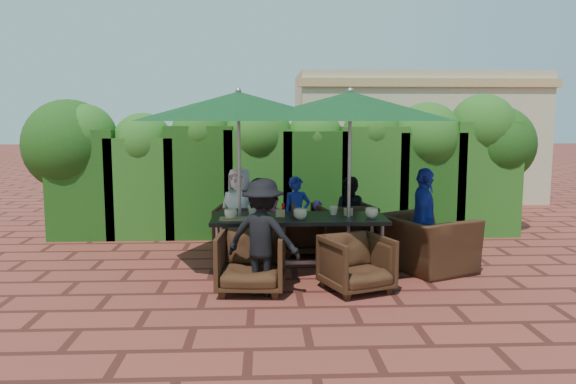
{
  "coord_description": "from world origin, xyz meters",
  "views": [
    {
      "loc": [
        -0.42,
        -7.59,
        2.05
      ],
      "look_at": [
        -0.06,
        0.4,
        1.01
      ],
      "focal_mm": 35.0,
      "sensor_mm": 36.0,
      "label": 1
    }
  ],
  "objects_px": {
    "chair_far_mid": "(302,232)",
    "umbrella_left": "(239,107)",
    "dining_table": "(299,222)",
    "chair_near_left": "(251,258)",
    "chair_end_right": "(426,234)",
    "umbrella_right": "(350,107)",
    "chair_far_left": "(243,227)",
    "chair_far_right": "(344,226)",
    "chair_near_right": "(357,261)"
  },
  "relations": [
    {
      "from": "chair_far_left",
      "to": "chair_end_right",
      "type": "relative_size",
      "value": 0.72
    },
    {
      "from": "dining_table",
      "to": "umbrella_left",
      "type": "distance_m",
      "value": 1.73
    },
    {
      "from": "chair_far_mid",
      "to": "chair_near_left",
      "type": "height_order",
      "value": "chair_near_left"
    },
    {
      "from": "umbrella_left",
      "to": "chair_end_right",
      "type": "xyz_separation_m",
      "value": [
        2.53,
        -0.03,
        -1.72
      ]
    },
    {
      "from": "umbrella_left",
      "to": "chair_far_left",
      "type": "height_order",
      "value": "umbrella_left"
    },
    {
      "from": "umbrella_right",
      "to": "chair_far_right",
      "type": "bearing_deg",
      "value": 85.27
    },
    {
      "from": "chair_far_right",
      "to": "chair_near_left",
      "type": "relative_size",
      "value": 1.06
    },
    {
      "from": "chair_near_left",
      "to": "chair_far_mid",
      "type": "bearing_deg",
      "value": 72.84
    },
    {
      "from": "umbrella_right",
      "to": "chair_far_right",
      "type": "xyz_separation_m",
      "value": [
        0.09,
        1.05,
        -1.79
      ]
    },
    {
      "from": "dining_table",
      "to": "umbrella_right",
      "type": "bearing_deg",
      "value": -4.87
    },
    {
      "from": "chair_near_left",
      "to": "chair_end_right",
      "type": "relative_size",
      "value": 0.71
    },
    {
      "from": "dining_table",
      "to": "chair_near_left",
      "type": "xyz_separation_m",
      "value": [
        -0.63,
        -0.89,
        -0.27
      ]
    },
    {
      "from": "chair_end_right",
      "to": "dining_table",
      "type": "bearing_deg",
      "value": 65.17
    },
    {
      "from": "dining_table",
      "to": "umbrella_right",
      "type": "distance_m",
      "value": 1.68
    },
    {
      "from": "chair_near_left",
      "to": "dining_table",
      "type": "bearing_deg",
      "value": 59.33
    },
    {
      "from": "chair_far_left",
      "to": "chair_near_right",
      "type": "bearing_deg",
      "value": 132.15
    },
    {
      "from": "chair_far_right",
      "to": "chair_end_right",
      "type": "xyz_separation_m",
      "value": [
        0.98,
        -1.01,
        0.07
      ]
    },
    {
      "from": "chair_near_left",
      "to": "chair_end_right",
      "type": "xyz_separation_m",
      "value": [
        2.36,
        0.87,
        0.1
      ]
    },
    {
      "from": "chair_near_left",
      "to": "chair_end_right",
      "type": "height_order",
      "value": "chair_end_right"
    },
    {
      "from": "chair_far_left",
      "to": "chair_far_mid",
      "type": "distance_m",
      "value": 0.9
    },
    {
      "from": "chair_near_left",
      "to": "umbrella_right",
      "type": "bearing_deg",
      "value": 37.26
    },
    {
      "from": "dining_table",
      "to": "chair_far_mid",
      "type": "relative_size",
      "value": 3.38
    },
    {
      "from": "umbrella_right",
      "to": "chair_far_left",
      "type": "relative_size",
      "value": 3.48
    },
    {
      "from": "chair_far_mid",
      "to": "chair_far_right",
      "type": "distance_m",
      "value": 0.65
    },
    {
      "from": "chair_far_left",
      "to": "chair_far_mid",
      "type": "height_order",
      "value": "chair_far_left"
    },
    {
      "from": "chair_far_right",
      "to": "chair_end_right",
      "type": "distance_m",
      "value": 1.41
    },
    {
      "from": "chair_far_left",
      "to": "chair_near_left",
      "type": "distance_m",
      "value": 1.93
    },
    {
      "from": "umbrella_right",
      "to": "chair_end_right",
      "type": "relative_size",
      "value": 2.52
    },
    {
      "from": "chair_far_mid",
      "to": "umbrella_left",
      "type": "bearing_deg",
      "value": 40.36
    },
    {
      "from": "umbrella_right",
      "to": "chair_far_mid",
      "type": "relative_size",
      "value": 4.17
    },
    {
      "from": "chair_far_mid",
      "to": "umbrella_right",
      "type": "bearing_deg",
      "value": 112.48
    },
    {
      "from": "chair_near_left",
      "to": "umbrella_left",
      "type": "bearing_deg",
      "value": 105.08
    },
    {
      "from": "chair_far_mid",
      "to": "chair_end_right",
      "type": "distance_m",
      "value": 1.91
    },
    {
      "from": "dining_table",
      "to": "chair_far_mid",
      "type": "xyz_separation_m",
      "value": [
        0.11,
        0.96,
        -0.33
      ]
    },
    {
      "from": "chair_far_right",
      "to": "chair_far_mid",
      "type": "bearing_deg",
      "value": -8.03
    },
    {
      "from": "dining_table",
      "to": "chair_end_right",
      "type": "xyz_separation_m",
      "value": [
        1.74,
        -0.02,
        -0.18
      ]
    },
    {
      "from": "chair_far_left",
      "to": "chair_far_mid",
      "type": "bearing_deg",
      "value": -178.61
    },
    {
      "from": "umbrella_left",
      "to": "chair_far_left",
      "type": "xyz_separation_m",
      "value": [
        0.01,
        1.03,
        -1.8
      ]
    },
    {
      "from": "chair_far_mid",
      "to": "chair_near_right",
      "type": "bearing_deg",
      "value": 99.33
    },
    {
      "from": "chair_far_left",
      "to": "chair_near_left",
      "type": "xyz_separation_m",
      "value": [
        0.16,
        -1.93,
        -0.01
      ]
    },
    {
      "from": "umbrella_left",
      "to": "chair_near_left",
      "type": "relative_size",
      "value": 3.49
    },
    {
      "from": "chair_far_left",
      "to": "chair_near_right",
      "type": "xyz_separation_m",
      "value": [
        1.42,
        -1.97,
        -0.04
      ]
    },
    {
      "from": "umbrella_left",
      "to": "dining_table",
      "type": "bearing_deg",
      "value": -0.74
    },
    {
      "from": "umbrella_right",
      "to": "chair_far_left",
      "type": "xyz_separation_m",
      "value": [
        -1.45,
        1.1,
        -1.8
      ]
    },
    {
      "from": "dining_table",
      "to": "chair_near_left",
      "type": "relative_size",
      "value": 2.89
    },
    {
      "from": "chair_far_left",
      "to": "dining_table",
      "type": "bearing_deg",
      "value": 133.45
    },
    {
      "from": "chair_far_mid",
      "to": "chair_near_right",
      "type": "distance_m",
      "value": 1.96
    },
    {
      "from": "chair_far_mid",
      "to": "chair_far_right",
      "type": "bearing_deg",
      "value": 176.84
    },
    {
      "from": "umbrella_left",
      "to": "chair_near_right",
      "type": "bearing_deg",
      "value": -33.34
    },
    {
      "from": "umbrella_right",
      "to": "chair_near_left",
      "type": "relative_size",
      "value": 3.56
    }
  ]
}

